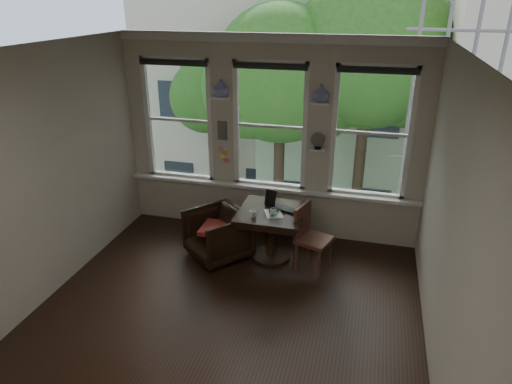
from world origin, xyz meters
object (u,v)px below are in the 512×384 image
(armchair_left, at_px, (218,234))
(side_chair_right, at_px, (314,239))
(laptop, at_px, (284,211))
(table, at_px, (271,235))
(mug, at_px, (253,214))

(armchair_left, relative_size, side_chair_right, 0.85)
(side_chair_right, distance_m, laptop, 0.56)
(armchair_left, height_order, side_chair_right, side_chair_right)
(armchair_left, bearing_deg, laptop, 50.81)
(table, bearing_deg, side_chair_right, -11.68)
(side_chair_right, height_order, laptop, side_chair_right)
(laptop, bearing_deg, table, -154.46)
(table, distance_m, laptop, 0.43)
(armchair_left, distance_m, side_chair_right, 1.37)
(mug, bearing_deg, armchair_left, 170.54)
(mug, bearing_deg, side_chair_right, 7.80)
(armchair_left, height_order, laptop, laptop)
(side_chair_right, bearing_deg, table, 96.86)
(side_chair_right, relative_size, mug, 9.55)
(laptop, relative_size, mug, 3.80)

